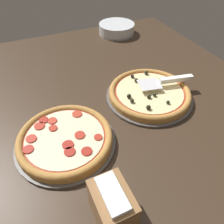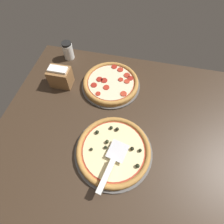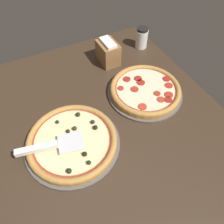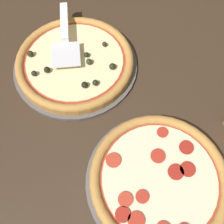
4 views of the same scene
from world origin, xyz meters
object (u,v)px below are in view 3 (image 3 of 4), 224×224
at_px(pizza_front, 72,141).
at_px(pizza_back, 145,89).
at_px(serving_spatula, 44,147).
at_px(parmesan_shaker, 142,38).
at_px(napkin_holder, 108,52).

bearing_deg(pizza_front, pizza_back, 104.56).
xyz_separation_m(serving_spatula, parmesan_shaker, (-0.42, 0.66, -0.00)).
bearing_deg(serving_spatula, pizza_front, 91.02).
bearing_deg(pizza_front, napkin_holder, 138.30).
height_order(serving_spatula, napkin_holder, napkin_holder).
bearing_deg(napkin_holder, pizza_front, -41.70).
distance_m(pizza_back, napkin_holder, 0.29).
height_order(pizza_front, pizza_back, pizza_front).
height_order(pizza_back, parmesan_shaker, parmesan_shaker).
xyz_separation_m(serving_spatula, napkin_holder, (-0.38, 0.44, -0.00)).
relative_size(pizza_back, serving_spatula, 1.32).
height_order(pizza_front, serving_spatula, serving_spatula).
distance_m(serving_spatula, napkin_holder, 0.58).
bearing_deg(pizza_back, parmesan_shaker, 151.29).
xyz_separation_m(pizza_front, napkin_holder, (-0.38, 0.34, 0.03)).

